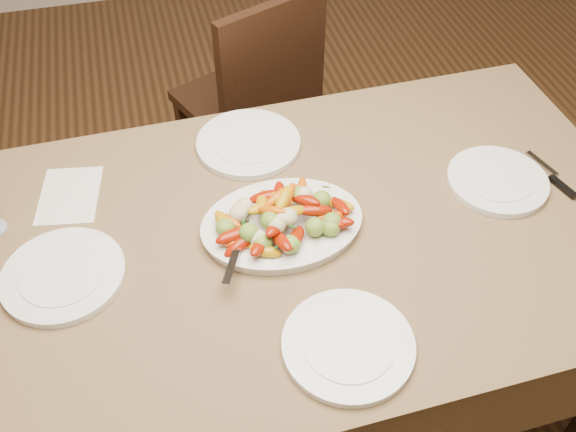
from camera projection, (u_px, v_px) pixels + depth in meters
The scene contains 12 objects.
floor at pixel (348, 430), 2.02m from camera, with size 6.00×6.00×0.00m, color #3F2713.
dining_table at pixel (288, 321), 1.85m from camera, with size 1.84×1.04×0.76m, color brown.
chair_far at pixel (244, 100), 2.43m from camera, with size 0.42×0.42×0.95m, color black, non-canonical shape.
serving_platter at pixel (282, 226), 1.58m from camera, with size 0.39×0.29×0.02m, color white.
roasted_vegetables at pixel (282, 210), 1.54m from camera, with size 0.32×0.22×0.09m, color #811302, non-canonical shape.
serving_spoon at pixel (260, 232), 1.52m from camera, with size 0.28×0.06×0.03m, color #9EA0A8, non-canonical shape.
plate_left at pixel (63, 275), 1.48m from camera, with size 0.28×0.28×0.02m, color white.
plate_right at pixel (497, 181), 1.70m from camera, with size 0.26×0.26×0.02m, color white.
plate_far at pixel (248, 143), 1.80m from camera, with size 0.29×0.29×0.02m, color white.
plate_near at pixel (348, 345), 1.35m from camera, with size 0.28×0.28×0.02m, color white.
menu_card at pixel (70, 195), 1.67m from camera, with size 0.15×0.21×0.00m, color silver.
table_knife at pixel (553, 177), 1.71m from camera, with size 0.02×0.20×0.01m, color #9EA0A8, non-canonical shape.
Camera 1 is at (-0.41, -0.83, 1.93)m, focal length 40.00 mm.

